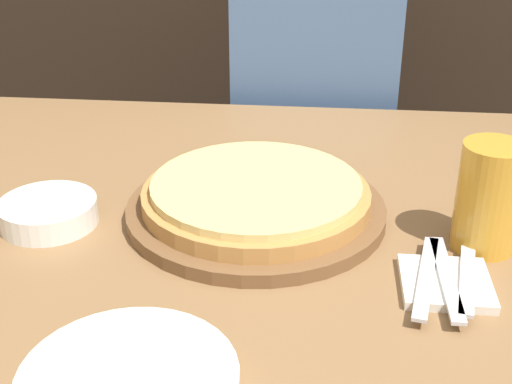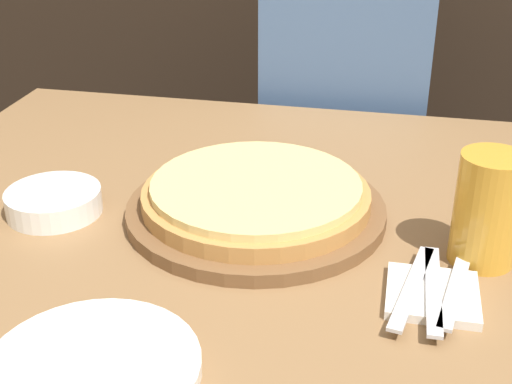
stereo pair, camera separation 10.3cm
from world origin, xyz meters
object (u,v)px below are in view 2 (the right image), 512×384
Objects in this scene: pizza_on_board at (256,201)px; diner_person at (343,125)px; dinner_knife at (433,289)px; spoon at (455,291)px; fork at (412,287)px; dinner_plate at (93,369)px; beer_glass at (488,205)px; side_bowl at (54,202)px.

pizza_on_board is 0.29× the size of diner_person.
dinner_knife and spoon have the same top height.
diner_person reaches higher than fork.
beer_glass is at bearing 38.00° from dinner_plate.
side_bowl is at bearing 168.01° from fork.
dinner_plate is (-0.41, -0.32, -0.07)m from beer_glass.
spoon is at bearing 29.94° from dinner_plate.
pizza_on_board is 0.28m from fork.
pizza_on_board is 0.32m from beer_glass.
pizza_on_board is 1.68× the size of dinner_plate.
diner_person is (-0.24, 0.68, -0.17)m from beer_glass.
dinner_knife is (0.55, -0.11, -0.00)m from side_bowl.
dinner_knife is (0.03, 0.00, 0.00)m from fork.
spoon is at bearing -109.54° from beer_glass.
dinner_plate is 1.40× the size of spoon.
fork is 0.03m from dinner_knife.
diner_person is (-0.18, 0.79, -0.10)m from dinner_knife.
fork and spoon have the same top height.
fork is at bearing -129.67° from beer_glass.
dinner_plate is 0.43m from spoon.
dinner_plate is 1.61× the size of side_bowl.
diner_person reaches higher than spoon.
side_bowl is (-0.30, -0.05, -0.01)m from pizza_on_board.
pizza_on_board is 2.00× the size of dinner_knife.
dinner_knife is at bearing -32.58° from pizza_on_board.
spoon is (0.28, -0.16, -0.01)m from pizza_on_board.
diner_person is at bearing 61.66° from side_bowl.
beer_glass is 0.13m from spoon.
pizza_on_board is at bearing 169.94° from beer_glass.
dinner_plate is at bearing -104.03° from pizza_on_board.
spoon is at bearing 0.00° from dinner_knife.
dinner_plate is 0.38m from side_bowl.
dinner_plate is at bearing -146.35° from fork.
diner_person reaches higher than side_bowl.
dinner_plate reaches higher than dinner_knife.
spoon is 0.82m from diner_person.
spoon is (0.57, -0.11, -0.00)m from side_bowl.
dinner_plate reaches higher than spoon.
pizza_on_board is 0.64m from diner_person.
beer_glass is at bearing -0.53° from side_bowl.
side_bowl is 0.74× the size of dinner_knife.
dinner_plate is 0.39m from fork.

